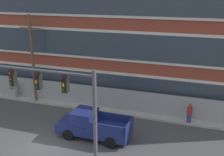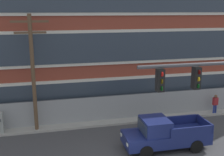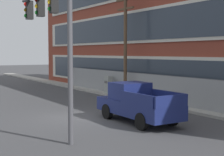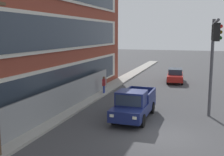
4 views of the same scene
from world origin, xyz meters
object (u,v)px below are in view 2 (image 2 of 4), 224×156
object	(u,v)px
traffic_signal_mast	(224,97)
utility_pole_near_corner	(33,69)
pickup_truck_navy	(164,134)
pedestrian_near_cabinet	(215,103)

from	to	relation	value
traffic_signal_mast	utility_pole_near_corner	size ratio (longest dim) A/B	0.80
pickup_truck_navy	utility_pole_near_corner	bearing A→B (deg)	149.78
traffic_signal_mast	utility_pole_near_corner	xyz separation A→B (m)	(-8.00, 9.13, -0.26)
traffic_signal_mast	pedestrian_near_cabinet	distance (m)	11.39
utility_pole_near_corner	pedestrian_near_cabinet	xyz separation A→B (m)	(13.89, -0.12, -3.48)
traffic_signal_mast	pedestrian_near_cabinet	size ratio (longest dim) A/B	3.82
pedestrian_near_cabinet	pickup_truck_navy	bearing A→B (deg)	-145.74
pickup_truck_navy	pedestrian_near_cabinet	bearing A→B (deg)	34.26
pedestrian_near_cabinet	utility_pole_near_corner	bearing A→B (deg)	179.50
traffic_signal_mast	pedestrian_near_cabinet	bearing A→B (deg)	56.83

